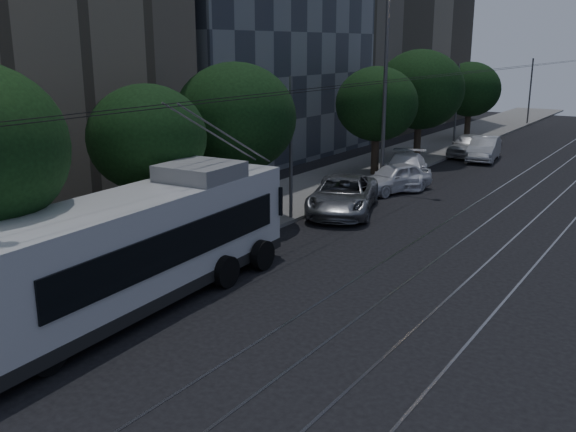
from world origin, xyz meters
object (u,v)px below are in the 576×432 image
(pickup_silver, at_px, (343,195))
(car_white_a, at_px, (394,178))
(trolleybus, at_px, (136,248))
(car_white_b, at_px, (405,169))
(streetlamp_far, at_px, (394,64))
(car_white_c, at_px, (484,149))
(car_white_d, at_px, (468,145))

(pickup_silver, distance_m, car_white_a, 5.05)
(trolleybus, bearing_deg, car_white_a, 86.42)
(car_white_b, height_order, streetlamp_far, streetlamp_far)
(trolleybus, distance_m, car_white_a, 17.47)
(car_white_c, bearing_deg, car_white_d, 138.80)
(streetlamp_far, bearing_deg, car_white_d, 87.55)
(pickup_silver, xyz_separation_m, streetlamp_far, (-0.65, 6.22, 5.46))
(trolleybus, xyz_separation_m, car_white_b, (-0.34, 19.57, -0.92))
(car_white_b, distance_m, car_white_d, 10.28)
(trolleybus, bearing_deg, streetlamp_far, 88.94)
(pickup_silver, height_order, car_white_c, pickup_silver)
(pickup_silver, xyz_separation_m, car_white_a, (0.17, 5.04, -0.07))
(car_white_a, height_order, car_white_d, car_white_d)
(trolleybus, xyz_separation_m, streetlamp_far, (-0.82, 18.62, 4.55))
(car_white_b, relative_size, streetlamp_far, 0.51)
(car_white_a, relative_size, car_white_d, 0.97)
(streetlamp_far, bearing_deg, car_white_c, 79.97)
(car_white_b, bearing_deg, car_white_a, -98.92)
(car_white_c, distance_m, streetlamp_far, 11.87)
(pickup_silver, bearing_deg, streetlamp_far, 75.77)
(car_white_a, bearing_deg, car_white_b, 119.18)
(trolleybus, relative_size, car_white_d, 2.81)
(pickup_silver, height_order, car_white_b, pickup_silver)
(streetlamp_far, bearing_deg, pickup_silver, -84.07)
(car_white_a, bearing_deg, trolleybus, -69.85)
(pickup_silver, bearing_deg, car_white_d, 70.39)
(trolleybus, bearing_deg, car_white_c, 84.42)
(car_white_b, relative_size, car_white_c, 1.17)
(car_white_c, bearing_deg, car_white_b, -107.01)
(car_white_b, xyz_separation_m, streetlamp_far, (-0.48, -0.94, 5.48))
(car_white_a, bearing_deg, car_white_d, 111.71)
(trolleybus, distance_m, car_white_d, 29.86)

